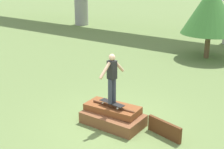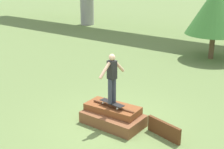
# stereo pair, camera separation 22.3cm
# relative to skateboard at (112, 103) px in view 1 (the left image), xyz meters

# --- Properties ---
(ground_plane) EXTENTS (80.00, 80.00, 0.00)m
(ground_plane) POSITION_rel_skateboard_xyz_m (0.03, 0.01, -0.69)
(ground_plane) COLOR olive
(scrap_pile) EXTENTS (1.84, 1.04, 0.62)m
(scrap_pile) POSITION_rel_skateboard_xyz_m (0.00, 0.04, -0.44)
(scrap_pile) COLOR brown
(scrap_pile) RESTS_ON ground_plane
(scrap_plank_loose) EXTENTS (1.11, 0.35, 0.46)m
(scrap_plank_loose) POSITION_rel_skateboard_xyz_m (1.60, 0.24, -0.46)
(scrap_plank_loose) COLOR #5B3319
(scrap_plank_loose) RESTS_ON ground_plane
(skateboard) EXTENTS (0.86, 0.31, 0.09)m
(skateboard) POSITION_rel_skateboard_xyz_m (0.00, 0.00, 0.00)
(skateboard) COLOR black
(skateboard) RESTS_ON scrap_pile
(skater) EXTENTS (0.24, 1.02, 1.48)m
(skater) POSITION_rel_skateboard_xyz_m (0.00, 0.00, 0.85)
(skater) COLOR #383D4C
(skater) RESTS_ON skateboard
(tree_behind_left) EXTENTS (2.87, 2.87, 3.77)m
(tree_behind_left) POSITION_rel_skateboard_xyz_m (-0.17, 8.85, 1.83)
(tree_behind_left) COLOR brown
(tree_behind_left) RESTS_ON ground_plane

